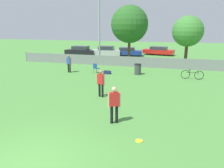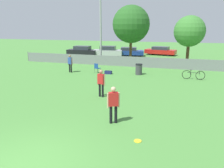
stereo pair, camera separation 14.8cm
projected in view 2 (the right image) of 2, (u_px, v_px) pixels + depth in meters
The scene contains 17 objects.
ground_plane at pixel (24, 166), 6.71m from camera, with size 120.00×120.00×0.00m, color #4C8C3D.
fence_backline at pixel (137, 62), 23.20m from camera, with size 27.56×0.07×1.21m.
light_pole at pixel (101, 19), 24.49m from camera, with size 0.90×0.36×8.61m.
tree_near_pole at pixel (131, 24), 25.41m from camera, with size 4.35×4.35×6.64m.
tree_far_right at pixel (190, 31), 22.48m from camera, with size 3.18×3.18×5.32m.
player_defender_red at pixel (113, 102), 9.48m from camera, with size 0.51×0.38×1.68m.
player_thrower_red at pixel (101, 81), 13.14m from camera, with size 0.55×0.32×1.68m.
spectator_in_blue at pixel (70, 62), 20.37m from camera, with size 0.53×0.31×1.65m.
frisbee_disc at pixel (138, 141), 8.15m from camera, with size 0.29×0.29×0.03m.
folding_chair_sideline at pixel (97, 67), 20.17m from camera, with size 0.56×0.56×0.91m.
bicycle_sideline at pixel (193, 75), 17.74m from camera, with size 1.78×0.44×0.78m.
trash_bin at pixel (139, 69), 19.50m from camera, with size 0.62×0.62×0.97m.
gear_bag_sideline at pixel (108, 72), 19.88m from camera, with size 0.63×0.35×0.31m.
parked_car_dark at pixel (82, 51), 32.43m from camera, with size 4.54×1.87×1.44m.
parked_car_silver at pixel (108, 51), 31.93m from camera, with size 4.41×2.28×1.47m.
parked_car_blue at pixel (129, 52), 32.18m from camera, with size 4.59×2.62×1.26m.
parked_car_red at pixel (160, 51), 33.21m from camera, with size 4.79×2.60×1.28m.
Camera 2 is at (4.33, -4.78, 4.14)m, focal length 35.00 mm.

